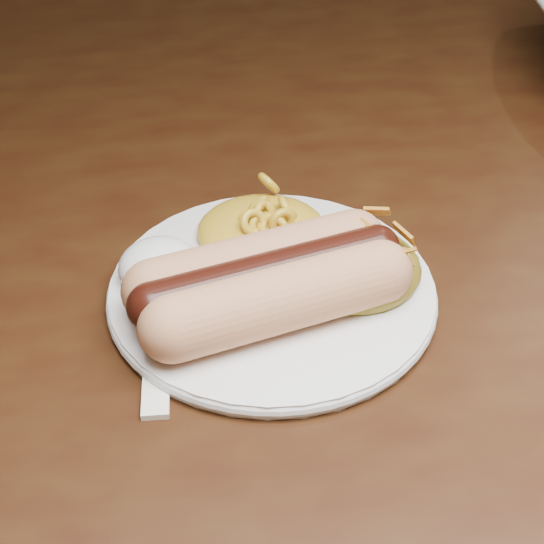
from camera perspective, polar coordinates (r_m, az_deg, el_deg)
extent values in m
cube|color=black|center=(0.68, 7.14, 6.74)|extent=(1.60, 0.90, 0.04)
cylinder|color=white|center=(0.52, 0.00, -1.32)|extent=(0.26, 0.26, 0.01)
cylinder|color=tan|center=(0.47, 0.12, -1.86)|extent=(0.13, 0.07, 0.04)
cylinder|color=tan|center=(0.50, -0.52, 0.50)|extent=(0.13, 0.07, 0.04)
cylinder|color=#48170E|center=(0.48, -0.21, -0.29)|extent=(0.14, 0.06, 0.03)
ellipsoid|color=gold|center=(0.55, -0.74, 3.96)|extent=(0.10, 0.09, 0.03)
ellipsoid|color=white|center=(0.51, -7.76, 1.00)|extent=(0.05, 0.05, 0.03)
ellipsoid|color=#B8371C|center=(0.52, 5.60, 0.67)|extent=(0.09, 0.08, 0.03)
cube|color=white|center=(0.49, -7.87, -5.44)|extent=(0.03, 0.13, 0.00)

